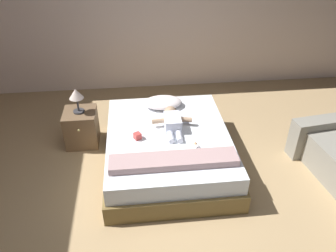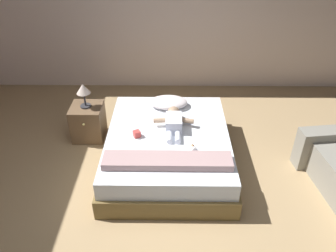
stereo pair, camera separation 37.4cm
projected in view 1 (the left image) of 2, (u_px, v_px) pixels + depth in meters
The scene contains 11 objects.
ground_plane at pixel (173, 221), 3.31m from camera, with size 8.00×8.00×0.00m, color tan.
wall_behind_bed at pixel (150, 10), 5.08m from camera, with size 8.00×0.12×2.52m, color silver.
bed at pixel (168, 149), 3.93m from camera, with size 1.44×1.77×0.43m.
pillow at pixel (163, 102), 4.28m from camera, with size 0.49×0.33×0.12m.
baby at pixel (172, 121), 3.89m from camera, with size 0.48×0.60×0.16m.
toothbrush at pixel (186, 119), 4.04m from camera, with size 0.07×0.11×0.02m.
nightstand at pixel (82, 127), 4.27m from camera, with size 0.40×0.43×0.46m.
lamp at pixel (76, 96), 4.01m from camera, with size 0.17×0.17×0.32m.
blanket at pixel (174, 161), 3.34m from camera, with size 1.30×0.25×0.07m.
toy_block at pixel (137, 136), 3.70m from camera, with size 0.10×0.10×0.07m.
baby_bottle at pixel (195, 145), 3.56m from camera, with size 0.09×0.12×0.08m.
Camera 1 is at (-0.29, -2.20, 2.62)m, focal length 35.72 mm.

